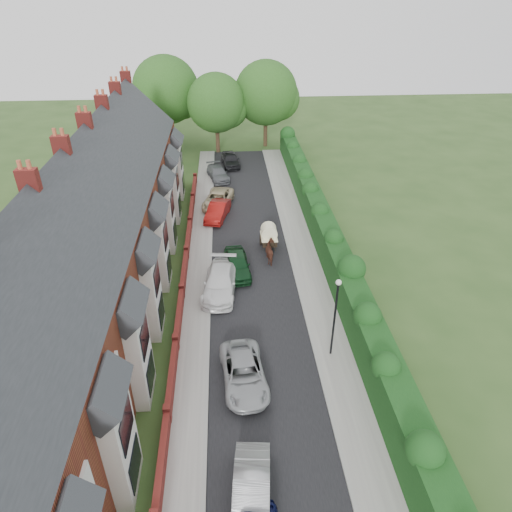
{
  "coord_description": "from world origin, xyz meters",
  "views": [
    {
      "loc": [
        -2.16,
        -14.85,
        18.29
      ],
      "look_at": [
        -0.32,
        11.47,
        2.2
      ],
      "focal_mm": 32.0,
      "sensor_mm": 36.0,
      "label": 1
    }
  ],
  "objects": [
    {
      "name": "car_grey",
      "position": [
        -3.0,
        31.13,
        0.64
      ],
      "size": [
        2.79,
        4.72,
        1.28
      ],
      "primitive_type": "imported",
      "rotation": [
        0.0,
        0.0,
        0.24
      ],
      "color": "#5A5E62",
      "rests_on": "ground"
    },
    {
      "name": "tree_far_left",
      "position": [
        -2.65,
        40.08,
        5.71
      ],
      "size": [
        7.14,
        6.8,
        9.29
      ],
      "color": "#332316",
      "rests_on": "ground"
    },
    {
      "name": "tree_far_right",
      "position": [
        3.39,
        42.08,
        6.31
      ],
      "size": [
        7.98,
        7.6,
        10.31
      ],
      "color": "#332316",
      "rests_on": "ground"
    },
    {
      "name": "hedge",
      "position": [
        5.4,
        11.0,
        1.6
      ],
      "size": [
        2.1,
        58.0,
        2.85
      ],
      "color": "#113713",
      "rests_on": "ground"
    },
    {
      "name": "car_silver_a",
      "position": [
        -1.6,
        -4.2,
        0.7
      ],
      "size": [
        1.87,
        4.37,
        1.4
      ],
      "primitive_type": "imported",
      "rotation": [
        0.0,
        0.0,
        -0.09
      ],
      "color": "#9A9A9E",
      "rests_on": "ground"
    },
    {
      "name": "terrace_row",
      "position": [
        -10.87,
        9.98,
        4.47
      ],
      "size": [
        9.05,
        40.5,
        11.5
      ],
      "color": "brown",
      "rests_on": "ground"
    },
    {
      "name": "horse",
      "position": [
        1.03,
        14.28,
        0.78
      ],
      "size": [
        1.05,
        1.92,
        1.55
      ],
      "primitive_type": "imported",
      "rotation": [
        0.0,
        0.0,
        3.26
      ],
      "color": "#562D1F",
      "rests_on": "ground"
    },
    {
      "name": "lamppost",
      "position": [
        3.4,
        4.0,
        3.3
      ],
      "size": [
        0.32,
        0.32,
        5.16
      ],
      "color": "black",
      "rests_on": "ground"
    },
    {
      "name": "pavement_house_side",
      "position": [
        -4.35,
        11.0,
        0.06
      ],
      "size": [
        1.7,
        58.0,
        0.12
      ],
      "primitive_type": "cube",
      "color": "gray",
      "rests_on": "ground"
    },
    {
      "name": "pavement_hedge_side",
      "position": [
        3.6,
        11.0,
        0.06
      ],
      "size": [
        2.2,
        58.0,
        0.12
      ],
      "primitive_type": "cube",
      "color": "gray",
      "rests_on": "ground"
    },
    {
      "name": "car_red",
      "position": [
        -3.0,
        21.8,
        0.71
      ],
      "size": [
        2.5,
        4.53,
        1.42
      ],
      "primitive_type": "imported",
      "rotation": [
        0.0,
        0.0,
        -0.25
      ],
      "color": "maroon",
      "rests_on": "ground"
    },
    {
      "name": "car_black",
      "position": [
        -1.6,
        35.0,
        0.75
      ],
      "size": [
        2.32,
        4.59,
        1.5
      ],
      "primitive_type": "imported",
      "rotation": [
        0.0,
        0.0,
        0.13
      ],
      "color": "black",
      "rests_on": "ground"
    },
    {
      "name": "kerb_hedge_side",
      "position": [
        2.55,
        11.0,
        0.07
      ],
      "size": [
        0.18,
        58.0,
        0.13
      ],
      "primitive_type": "cube",
      "color": "#969691",
      "rests_on": "ground"
    },
    {
      "name": "car_silver_b",
      "position": [
        -1.6,
        2.3,
        0.67
      ],
      "size": [
        2.66,
        4.98,
        1.33
      ],
      "primitive_type": "imported",
      "rotation": [
        0.0,
        0.0,
        0.1
      ],
      "color": "#A1A4A8",
      "rests_on": "ground"
    },
    {
      "name": "garden_wall_row",
      "position": [
        -5.35,
        10.0,
        0.46
      ],
      "size": [
        0.35,
        40.35,
        1.1
      ],
      "color": "maroon",
      "rests_on": "ground"
    },
    {
      "name": "horse_cart",
      "position": [
        1.03,
        16.26,
        1.19
      ],
      "size": [
        1.31,
        2.89,
        2.08
      ],
      "color": "black",
      "rests_on": "ground"
    },
    {
      "name": "kerb_house_side",
      "position": [
        -3.55,
        11.0,
        0.07
      ],
      "size": [
        0.18,
        58.0,
        0.13
      ],
      "primitive_type": "cube",
      "color": "#969691",
      "rests_on": "ground"
    },
    {
      "name": "car_beige",
      "position": [
        -2.97,
        24.32,
        0.68
      ],
      "size": [
        3.29,
        5.29,
        1.37
      ],
      "primitive_type": "imported",
      "rotation": [
        0.0,
        0.0,
        -0.22
      ],
      "color": "#CAB792",
      "rests_on": "ground"
    },
    {
      "name": "car_green",
      "position": [
        -1.6,
        12.86,
        0.74
      ],
      "size": [
        2.11,
        4.48,
        1.48
      ],
      "primitive_type": "imported",
      "rotation": [
        0.0,
        0.0,
        0.08
      ],
      "color": "#103518",
      "rests_on": "ground"
    },
    {
      "name": "car_white",
      "position": [
        -2.81,
        10.6,
        0.77
      ],
      "size": [
        2.74,
        5.49,
        1.53
      ],
      "primitive_type": "imported",
      "rotation": [
        0.0,
        0.0,
        -0.12
      ],
      "color": "white",
      "rests_on": "ground"
    },
    {
      "name": "road",
      "position": [
        -0.5,
        11.0,
        0.01
      ],
      "size": [
        6.0,
        58.0,
        0.02
      ],
      "primitive_type": "cube",
      "color": "black",
      "rests_on": "ground"
    },
    {
      "name": "ground",
      "position": [
        0.0,
        0.0,
        0.0
      ],
      "size": [
        140.0,
        140.0,
        0.0
      ],
      "primitive_type": "plane",
      "color": "#2D4C1E",
      "rests_on": "ground"
    },
    {
      "name": "tree_far_back",
      "position": [
        -8.59,
        43.08,
        6.62
      ],
      "size": [
        8.4,
        8.0,
        10.82
      ],
      "color": "#332316",
      "rests_on": "ground"
    }
  ]
}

